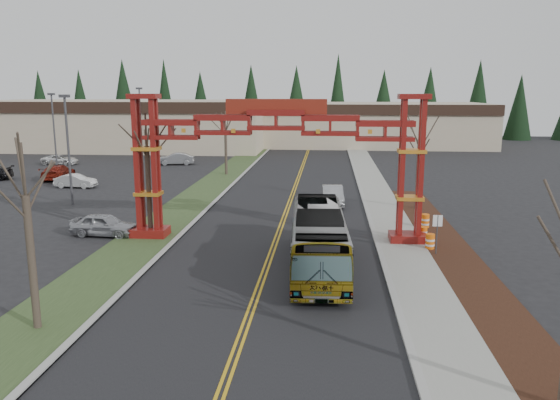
# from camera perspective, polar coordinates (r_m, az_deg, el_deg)

# --- Properties ---
(road) EXTENTS (12.00, 110.00, 0.02)m
(road) POSITION_cam_1_polar(r_m,az_deg,el_deg) (40.64, 0.56, -1.53)
(road) COLOR black
(road) RESTS_ON ground
(lane_line_left) EXTENTS (0.12, 100.00, 0.01)m
(lane_line_left) POSITION_cam_1_polar(r_m,az_deg,el_deg) (40.65, 0.39, -1.51)
(lane_line_left) COLOR gold
(lane_line_left) RESTS_ON road
(lane_line_right) EXTENTS (0.12, 100.00, 0.01)m
(lane_line_right) POSITION_cam_1_polar(r_m,az_deg,el_deg) (40.63, 0.73, -1.51)
(lane_line_right) COLOR gold
(lane_line_right) RESTS_ON road
(curb_right) EXTENTS (0.30, 110.00, 0.15)m
(curb_right) POSITION_cam_1_polar(r_m,az_deg,el_deg) (40.62, 9.24, -1.59)
(curb_right) COLOR #A4A49F
(curb_right) RESTS_ON ground
(sidewalk_right) EXTENTS (2.60, 110.00, 0.14)m
(sidewalk_right) POSITION_cam_1_polar(r_m,az_deg,el_deg) (40.75, 11.28, -1.62)
(sidewalk_right) COLOR gray
(sidewalk_right) RESTS_ON ground
(landscape_strip) EXTENTS (2.60, 50.00, 0.12)m
(landscape_strip) POSITION_cam_1_polar(r_m,az_deg,el_deg) (27.04, 20.18, -8.86)
(landscape_strip) COLOR black
(landscape_strip) RESTS_ON ground
(grass_median) EXTENTS (4.00, 110.00, 0.08)m
(grass_median) POSITION_cam_1_polar(r_m,az_deg,el_deg) (42.02, -10.38, -1.25)
(grass_median) COLOR #324623
(grass_median) RESTS_ON ground
(curb_left) EXTENTS (0.30, 110.00, 0.15)m
(curb_left) POSITION_cam_1_polar(r_m,az_deg,el_deg) (41.56, -7.93, -1.26)
(curb_left) COLOR #A4A49F
(curb_left) RESTS_ON ground
(gateway_arch) EXTENTS (18.20, 1.60, 8.90)m
(gateway_arch) POSITION_cam_1_polar(r_m,az_deg,el_deg) (32.79, -0.40, 5.94)
(gateway_arch) COLOR maroon
(gateway_arch) RESTS_ON ground
(retail_building_west) EXTENTS (46.00, 22.30, 7.50)m
(retail_building_west) POSITION_cam_1_polar(r_m,az_deg,el_deg) (92.74, -15.98, 7.65)
(retail_building_west) COLOR #BAAC8E
(retail_building_west) RESTS_ON ground
(retail_building_east) EXTENTS (38.00, 20.30, 7.00)m
(retail_building_east) POSITION_cam_1_polar(r_m,az_deg,el_deg) (94.86, 9.34, 7.86)
(retail_building_east) COLOR #BAAC8E
(retail_building_east) RESTS_ON ground
(conifer_treeline) EXTENTS (116.10, 5.60, 13.00)m
(conifer_treeline) POSITION_cam_1_polar(r_m,az_deg,el_deg) (106.56, 3.62, 9.96)
(conifer_treeline) COLOR black
(conifer_treeline) RESTS_ON ground
(transit_bus) EXTENTS (3.13, 11.38, 3.14)m
(transit_bus) POSITION_cam_1_polar(r_m,az_deg,el_deg) (28.20, 4.03, -4.12)
(transit_bus) COLOR #A7AAAF
(transit_bus) RESTS_ON ground
(silver_sedan) EXTENTS (1.86, 4.72, 1.53)m
(silver_sedan) POSITION_cam_1_polar(r_m,az_deg,el_deg) (44.24, 5.51, 0.48)
(silver_sedan) COLOR #A5A8AD
(silver_sedan) RESTS_ON ground
(parked_car_near_a) EXTENTS (4.39, 2.09, 1.45)m
(parked_car_near_a) POSITION_cam_1_polar(r_m,az_deg,el_deg) (36.41, -17.91, -2.47)
(parked_car_near_a) COLOR #A5A6AC
(parked_car_near_a) RESTS_ON ground
(parked_car_near_b) EXTENTS (3.97, 1.55, 1.29)m
(parked_car_near_b) POSITION_cam_1_polar(r_m,az_deg,el_deg) (55.40, -20.57, 1.88)
(parked_car_near_b) COLOR white
(parked_car_near_b) RESTS_ON ground
(parked_car_mid_a) EXTENTS (2.75, 5.50, 1.53)m
(parked_car_mid_a) POSITION_cam_1_polar(r_m,az_deg,el_deg) (61.17, -22.18, 2.72)
(parked_car_mid_a) COLOR maroon
(parked_car_mid_a) RESTS_ON ground
(parked_car_far_a) EXTENTS (4.74, 2.44, 1.49)m
(parked_car_far_a) POSITION_cam_1_polar(r_m,az_deg,el_deg) (69.23, -10.85, 4.25)
(parked_car_far_a) COLOR #9EA0A5
(parked_car_far_a) RESTS_ON ground
(parked_car_far_b) EXTENTS (4.53, 2.24, 1.23)m
(parked_car_far_b) POSITION_cam_1_polar(r_m,az_deg,el_deg) (73.49, -21.98, 3.93)
(parked_car_far_b) COLOR white
(parked_car_far_b) RESTS_ON ground
(bare_tree_median_near) EXTENTS (2.95, 2.95, 7.24)m
(bare_tree_median_near) POSITION_cam_1_polar(r_m,az_deg,el_deg) (22.23, -25.05, 0.36)
(bare_tree_median_near) COLOR #382D26
(bare_tree_median_near) RESTS_ON ground
(bare_tree_median_mid) EXTENTS (3.07, 3.07, 7.75)m
(bare_tree_median_mid) POSITION_cam_1_polar(r_m,az_deg,el_deg) (34.59, -13.76, 5.41)
(bare_tree_median_mid) COLOR #382D26
(bare_tree_median_mid) RESTS_ON ground
(bare_tree_median_far) EXTENTS (3.00, 3.00, 6.92)m
(bare_tree_median_far) POSITION_cam_1_polar(r_m,az_deg,el_deg) (59.57, -5.72, 7.30)
(bare_tree_median_far) COLOR #382D26
(bare_tree_median_far) RESTS_ON ground
(bare_tree_right_far) EXTENTS (3.07, 3.07, 7.13)m
(bare_tree_right_far) POSITION_cam_1_polar(r_m,az_deg,el_deg) (42.92, 14.37, 5.66)
(bare_tree_right_far) COLOR #382D26
(bare_tree_right_far) RESTS_ON ground
(light_pole_near) EXTENTS (0.76, 0.38, 8.78)m
(light_pole_near) POSITION_cam_1_polar(r_m,az_deg,el_deg) (46.65, -21.29, 5.68)
(light_pole_near) COLOR #3F3F44
(light_pole_near) RESTS_ON ground
(light_pole_mid) EXTENTS (0.76, 0.38, 8.80)m
(light_pole_mid) POSITION_cam_1_polar(r_m,az_deg,el_deg) (69.41, -22.57, 7.21)
(light_pole_mid) COLOR #3F3F44
(light_pole_mid) RESTS_ON ground
(light_pole_far) EXTENTS (0.82, 0.41, 9.50)m
(light_pole_far) POSITION_cam_1_polar(r_m,az_deg,el_deg) (79.75, -14.37, 8.45)
(light_pole_far) COLOR #3F3F44
(light_pole_far) RESTS_ON ground
(street_sign) EXTENTS (0.53, 0.07, 2.33)m
(street_sign) POSITION_cam_1_polar(r_m,az_deg,el_deg) (31.49, 16.12, -2.70)
(street_sign) COLOR #3F3F44
(street_sign) RESTS_ON ground
(barrel_south) EXTENTS (0.53, 0.53, 0.99)m
(barrel_south) POSITION_cam_1_polar(r_m,az_deg,el_deg) (32.71, 15.40, -4.28)
(barrel_south) COLOR orange
(barrel_south) RESTS_ON ground
(barrel_mid) EXTENTS (0.48, 0.48, 0.88)m
(barrel_mid) POSITION_cam_1_polar(r_m,az_deg,el_deg) (34.68, 14.74, -3.45)
(barrel_mid) COLOR orange
(barrel_mid) RESTS_ON ground
(barrel_north) EXTENTS (0.55, 0.55, 1.02)m
(barrel_north) POSITION_cam_1_polar(r_m,az_deg,el_deg) (37.59, 14.92, -2.20)
(barrel_north) COLOR orange
(barrel_north) RESTS_ON ground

